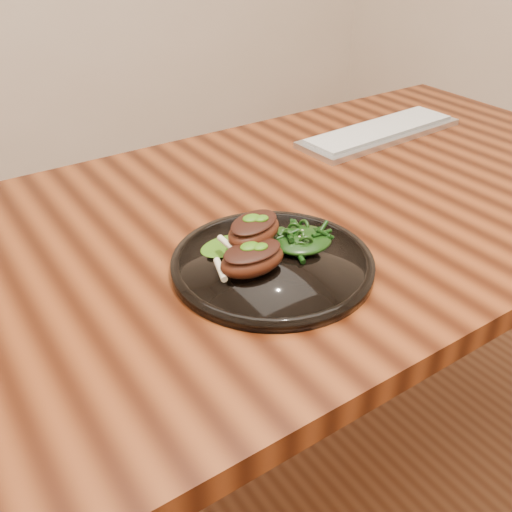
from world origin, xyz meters
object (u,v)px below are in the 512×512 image
Objects in this scene: desk at (280,250)px; keyboard at (380,132)px; plate at (272,263)px; greens_heap at (302,237)px; lamb_chop_front at (252,258)px.

desk is 0.44m from keyboard.
greens_heap reaches higher than plate.
greens_heap is at bearing 8.81° from lamb_chop_front.
greens_heap is at bearing 5.19° from plate.
desk is at bearing 49.68° from plate.
desk is 17.01× the size of greens_heap.
keyboard is at bearing 30.65° from plate.
plate is 0.60m from keyboard.
greens_heap reaches higher than desk.
greens_heap is at bearing -114.21° from desk.
plate is at bearing -174.81° from greens_heap.
keyboard is at bearing 22.66° from desk.
greens_heap is (0.06, 0.01, 0.02)m from plate.
lamb_chop_front is 0.26× the size of keyboard.
desk is 0.21m from plate.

